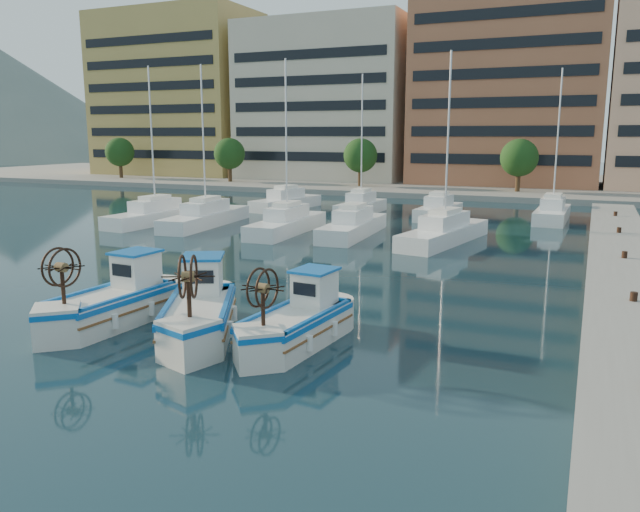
{
  "coord_description": "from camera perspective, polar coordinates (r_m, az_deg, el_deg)",
  "views": [
    {
      "loc": [
        11.49,
        -16.53,
        6.64
      ],
      "look_at": [
        0.94,
        7.54,
        1.5
      ],
      "focal_mm": 35.0,
      "sensor_mm": 36.0,
      "label": 1
    }
  ],
  "objects": [
    {
      "name": "quay",
      "position": [
        25.31,
        26.4,
        -3.92
      ],
      "size": [
        3.0,
        60.0,
        1.2
      ],
      "primitive_type": "cube",
      "color": "gray",
      "rests_on": "ground"
    },
    {
      "name": "fishing_boat_b",
      "position": [
        21.25,
        -10.95,
        -4.88
      ],
      "size": [
        4.07,
        5.27,
        3.18
      ],
      "rotation": [
        0.0,
        0.0,
        0.47
      ],
      "color": "silver",
      "rests_on": "ground"
    },
    {
      "name": "ground",
      "position": [
        21.2,
        -10.66,
        -7.38
      ],
      "size": [
        300.0,
        300.0,
        0.0
      ],
      "primitive_type": "plane",
      "color": "#193542",
      "rests_on": "ground"
    },
    {
      "name": "fishing_boat_a",
      "position": [
        23.29,
        -18.29,
        -3.88
      ],
      "size": [
        2.33,
        5.05,
        3.11
      ],
      "rotation": [
        0.0,
        0.0,
        -0.06
      ],
      "color": "silver",
      "rests_on": "ground"
    },
    {
      "name": "hill_west",
      "position": [
        197.5,
        -26.72,
        7.97
      ],
      "size": [
        180.0,
        180.0,
        60.0
      ],
      "primitive_type": "cone",
      "color": "slate",
      "rests_on": "ground"
    },
    {
      "name": "fishing_boat_c",
      "position": [
        20.04,
        -2.01,
        -5.9
      ],
      "size": [
        2.28,
        4.71,
        2.88
      ],
      "rotation": [
        0.0,
        0.0,
        -0.09
      ],
      "color": "silver",
      "rests_on": "ground"
    },
    {
      "name": "waterfront",
      "position": [
        81.73,
        22.69,
        13.36
      ],
      "size": [
        180.0,
        40.0,
        25.6
      ],
      "color": "gray",
      "rests_on": "ground"
    },
    {
      "name": "yacht_marina",
      "position": [
        46.59,
        4.2,
        3.5
      ],
      "size": [
        41.11,
        22.25,
        11.5
      ],
      "color": "white",
      "rests_on": "ground"
    }
  ]
}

